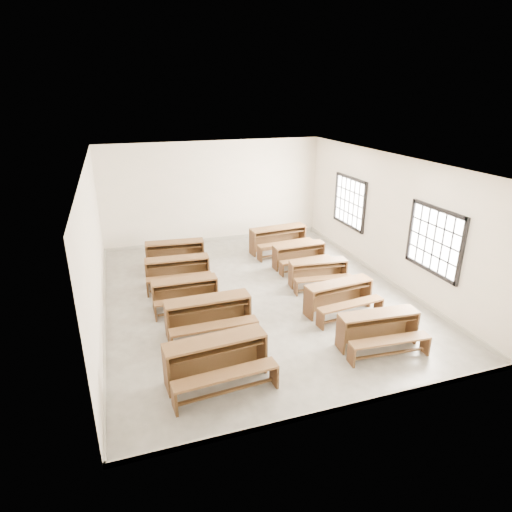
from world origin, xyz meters
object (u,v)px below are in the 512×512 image
object	(u,v)px
desk_set_1	(209,314)
desk_set_4	(175,252)
desk_set_2	(185,291)
desk_set_5	(379,328)
desk_set_3	(178,270)
desk_set_6	(339,295)
desk_set_9	(279,238)
desk_set_0	(217,357)
desk_set_7	(318,271)
desk_set_8	(299,254)

from	to	relation	value
desk_set_1	desk_set_4	distance (m)	3.79
desk_set_2	desk_set_5	xyz separation A→B (m)	(3.23, -2.77, 0.02)
desk_set_3	desk_set_6	distance (m)	4.07
desk_set_1	desk_set_5	distance (m)	3.32
desk_set_2	desk_set_9	size ratio (longest dim) A/B	0.82
desk_set_0	desk_set_5	bearing A→B (deg)	-3.54
desk_set_4	desk_set_3	bearing A→B (deg)	-90.28
desk_set_0	desk_set_5	xyz separation A→B (m)	(3.17, 0.05, -0.05)
desk_set_5	desk_set_3	bearing A→B (deg)	132.94
desk_set_7	desk_set_9	world-z (taller)	desk_set_9
desk_set_5	desk_set_6	distance (m)	1.46
desk_set_0	desk_set_8	world-z (taller)	desk_set_0
desk_set_3	desk_set_9	world-z (taller)	desk_set_9
desk_set_2	desk_set_5	world-z (taller)	desk_set_5
desk_set_1	desk_set_2	xyz separation A→B (m)	(-0.26, 1.30, -0.06)
desk_set_3	desk_set_7	size ratio (longest dim) A/B	1.07
desk_set_0	desk_set_3	xyz separation A→B (m)	(-0.04, 4.06, -0.04)
desk_set_5	desk_set_6	bearing A→B (deg)	95.82
desk_set_2	desk_set_0	bearing A→B (deg)	-88.02
desk_set_2	desk_set_7	size ratio (longest dim) A/B	0.97
desk_set_5	desk_set_8	distance (m)	4.14
desk_set_8	desk_set_2	bearing A→B (deg)	-160.12
desk_set_2	desk_set_5	bearing A→B (deg)	-39.89
desk_set_5	desk_set_8	size ratio (longest dim) A/B	1.08
desk_set_5	desk_set_6	xyz separation A→B (m)	(-0.04, 1.46, 0.00)
desk_set_1	desk_set_3	size ratio (longest dim) A/B	1.05
desk_set_6	desk_set_8	xyz separation A→B (m)	(0.22, 2.68, -0.03)
desk_set_6	desk_set_9	world-z (taller)	desk_set_9
desk_set_2	desk_set_5	distance (m)	4.26
desk_set_1	desk_set_8	xyz separation A→B (m)	(3.15, 2.67, -0.06)
desk_set_8	desk_set_6	bearing A→B (deg)	-96.56
desk_set_1	desk_set_3	xyz separation A→B (m)	(-0.24, 2.54, -0.03)
desk_set_4	desk_set_9	world-z (taller)	desk_set_9
desk_set_6	desk_set_7	size ratio (longest dim) A/B	1.07
desk_set_4	desk_set_8	world-z (taller)	desk_set_4
desk_set_7	desk_set_9	size ratio (longest dim) A/B	0.85
desk_set_8	desk_set_5	bearing A→B (deg)	-94.39
desk_set_1	desk_set_7	distance (m)	3.42
desk_set_6	desk_set_9	size ratio (longest dim) A/B	0.91
desk_set_1	desk_set_9	bearing A→B (deg)	51.85
desk_set_3	desk_set_5	distance (m)	5.14
desk_set_3	desk_set_8	world-z (taller)	desk_set_3
desk_set_0	desk_set_2	size ratio (longest dim) A/B	1.21
desk_set_2	desk_set_8	bearing A→B (deg)	22.62
desk_set_0	desk_set_1	distance (m)	1.54
desk_set_3	desk_set_9	size ratio (longest dim) A/B	0.90
desk_set_5	desk_set_8	xyz separation A→B (m)	(0.18, 4.14, -0.02)
desk_set_1	desk_set_9	xyz separation A→B (m)	(3.03, 3.97, 0.01)
desk_set_9	desk_set_7	bearing A→B (deg)	-93.60
desk_set_4	desk_set_6	bearing A→B (deg)	-46.07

